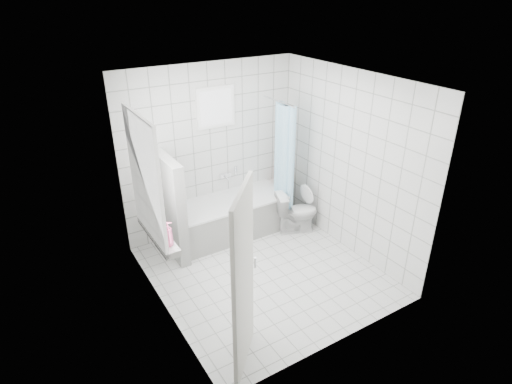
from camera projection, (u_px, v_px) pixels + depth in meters
ground at (263, 272)px, 5.88m from camera, size 3.00×3.00×0.00m
ceiling at (265, 81)px, 4.73m from camera, size 3.00×3.00×0.00m
wall_back at (211, 150)px, 6.45m from camera, size 2.80×0.02×2.60m
wall_front at (347, 243)px, 4.16m from camera, size 2.80×0.02×2.60m
wall_left at (156, 215)px, 4.65m from camera, size 0.02×3.00×2.60m
wall_right at (349, 164)px, 5.96m from camera, size 0.02×3.00×2.60m
window_left at (148, 180)px, 4.77m from camera, size 0.01×0.90×1.40m
window_back at (216, 107)px, 6.18m from camera, size 0.50×0.01×0.50m
window_sill at (158, 235)px, 5.12m from camera, size 0.18×1.02×0.08m
door at (243, 283)px, 4.07m from camera, size 0.56×0.62×2.00m
bathtub at (231, 217)px, 6.66m from camera, size 1.80×0.77×0.58m
partition_wall at (171, 207)px, 5.97m from camera, size 0.15×0.85×1.50m
tiled_ledge at (281, 194)px, 7.40m from camera, size 0.40×0.24×0.55m
toilet at (297, 212)px, 6.71m from camera, size 0.74×0.57×0.67m
curtain_rod at (279, 102)px, 6.28m from camera, size 0.02×0.80×0.02m
shower_curtain at (282, 161)px, 6.58m from camera, size 0.14×0.48×1.78m
tub_faucet at (225, 175)px, 6.72m from camera, size 0.18×0.06×0.06m
sill_bottles at (159, 223)px, 5.01m from camera, size 0.16×0.75×0.30m
ledge_bottles at (283, 174)px, 7.22m from camera, size 0.16×0.17×0.24m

